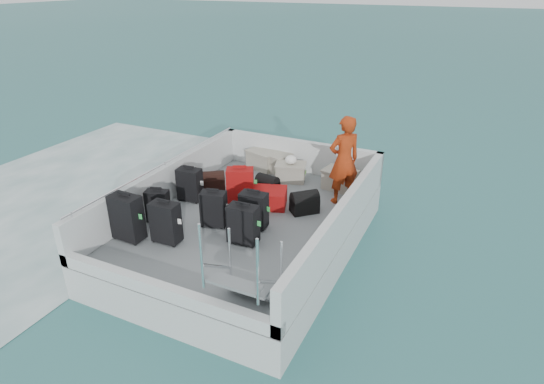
{
  "coord_description": "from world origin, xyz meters",
  "views": [
    {
      "loc": [
        3.47,
        -6.22,
        4.51
      ],
      "look_at": [
        0.28,
        0.44,
        1.0
      ],
      "focal_mm": 30.0,
      "sensor_mm": 36.0,
      "label": 1
    }
  ],
  "objects_px": {
    "suitcase_8": "(264,198)",
    "suitcase_6": "(243,225)",
    "suitcase_1": "(158,206)",
    "suitcase_5": "(240,186)",
    "suitcase_7": "(254,210)",
    "suitcase_2": "(190,185)",
    "crate_2": "(291,173)",
    "suitcase_4": "(214,209)",
    "passenger": "(344,160)",
    "suitcase_0": "(127,218)",
    "crate_0": "(263,160)",
    "suitcase_3": "(166,223)",
    "crate_1": "(275,162)",
    "crate_3": "(340,180)"
  },
  "relations": [
    {
      "from": "suitcase_8",
      "to": "suitcase_6",
      "type": "bearing_deg",
      "value": 173.49
    },
    {
      "from": "suitcase_1",
      "to": "suitcase_8",
      "type": "distance_m",
      "value": 1.93
    },
    {
      "from": "suitcase_5",
      "to": "suitcase_7",
      "type": "xyz_separation_m",
      "value": [
        0.66,
        -0.72,
        -0.02
      ]
    },
    {
      "from": "suitcase_2",
      "to": "suitcase_5",
      "type": "height_order",
      "value": "suitcase_5"
    },
    {
      "from": "crate_2",
      "to": "suitcase_4",
      "type": "bearing_deg",
      "value": -100.31
    },
    {
      "from": "suitcase_1",
      "to": "crate_2",
      "type": "height_order",
      "value": "suitcase_1"
    },
    {
      "from": "suitcase_4",
      "to": "suitcase_5",
      "type": "height_order",
      "value": "suitcase_5"
    },
    {
      "from": "passenger",
      "to": "suitcase_5",
      "type": "bearing_deg",
      "value": -18.35
    },
    {
      "from": "suitcase_1",
      "to": "suitcase_4",
      "type": "distance_m",
      "value": 1.0
    },
    {
      "from": "crate_2",
      "to": "suitcase_0",
      "type": "bearing_deg",
      "value": -113.55
    },
    {
      "from": "suitcase_4",
      "to": "suitcase_6",
      "type": "relative_size",
      "value": 0.96
    },
    {
      "from": "suitcase_1",
      "to": "suitcase_4",
      "type": "bearing_deg",
      "value": -0.35
    },
    {
      "from": "suitcase_1",
      "to": "suitcase_4",
      "type": "height_order",
      "value": "suitcase_4"
    },
    {
      "from": "suitcase_0",
      "to": "crate_0",
      "type": "bearing_deg",
      "value": 82.17
    },
    {
      "from": "suitcase_3",
      "to": "crate_1",
      "type": "height_order",
      "value": "suitcase_3"
    },
    {
      "from": "crate_3",
      "to": "suitcase_8",
      "type": "bearing_deg",
      "value": -128.32
    },
    {
      "from": "crate_1",
      "to": "crate_3",
      "type": "height_order",
      "value": "crate_1"
    },
    {
      "from": "suitcase_1",
      "to": "passenger",
      "type": "xyz_separation_m",
      "value": [
        2.64,
        2.14,
        0.55
      ]
    },
    {
      "from": "suitcase_0",
      "to": "suitcase_1",
      "type": "xyz_separation_m",
      "value": [
        0.06,
        0.69,
        -0.1
      ]
    },
    {
      "from": "suitcase_4",
      "to": "suitcase_6",
      "type": "bearing_deg",
      "value": -35.27
    },
    {
      "from": "suitcase_5",
      "to": "suitcase_6",
      "type": "height_order",
      "value": "suitcase_5"
    },
    {
      "from": "suitcase_5",
      "to": "suitcase_7",
      "type": "bearing_deg",
      "value": -72.66
    },
    {
      "from": "suitcase_5",
      "to": "suitcase_3",
      "type": "bearing_deg",
      "value": -127.63
    },
    {
      "from": "suitcase_1",
      "to": "crate_2",
      "type": "relative_size",
      "value": 1.0
    },
    {
      "from": "suitcase_0",
      "to": "crate_3",
      "type": "relative_size",
      "value": 1.26
    },
    {
      "from": "suitcase_3",
      "to": "crate_2",
      "type": "relative_size",
      "value": 1.18
    },
    {
      "from": "suitcase_6",
      "to": "crate_1",
      "type": "bearing_deg",
      "value": 102.48
    },
    {
      "from": "suitcase_4",
      "to": "passenger",
      "type": "relative_size",
      "value": 0.38
    },
    {
      "from": "suitcase_2",
      "to": "suitcase_7",
      "type": "xyz_separation_m",
      "value": [
        1.58,
        -0.4,
        -0.0
      ]
    },
    {
      "from": "suitcase_5",
      "to": "suitcase_8",
      "type": "distance_m",
      "value": 0.5
    },
    {
      "from": "suitcase_0",
      "to": "crate_3",
      "type": "height_order",
      "value": "suitcase_0"
    },
    {
      "from": "suitcase_4",
      "to": "crate_1",
      "type": "distance_m",
      "value": 2.69
    },
    {
      "from": "suitcase_0",
      "to": "suitcase_4",
      "type": "bearing_deg",
      "value": 45.48
    },
    {
      "from": "suitcase_4",
      "to": "suitcase_0",
      "type": "bearing_deg",
      "value": -151.02
    },
    {
      "from": "suitcase_0",
      "to": "suitcase_2",
      "type": "bearing_deg",
      "value": 89.0
    },
    {
      "from": "suitcase_6",
      "to": "crate_0",
      "type": "xyz_separation_m",
      "value": [
        -1.13,
        2.95,
        -0.13
      ]
    },
    {
      "from": "suitcase_0",
      "to": "crate_3",
      "type": "distance_m",
      "value": 4.18
    },
    {
      "from": "crate_0",
      "to": "crate_2",
      "type": "height_order",
      "value": "crate_0"
    },
    {
      "from": "suitcase_1",
      "to": "suitcase_7",
      "type": "distance_m",
      "value": 1.68
    },
    {
      "from": "suitcase_6",
      "to": "crate_2",
      "type": "bearing_deg",
      "value": 93.17
    },
    {
      "from": "suitcase_3",
      "to": "suitcase_5",
      "type": "distance_m",
      "value": 1.79
    },
    {
      "from": "suitcase_8",
      "to": "crate_2",
      "type": "height_order",
      "value": "crate_2"
    },
    {
      "from": "suitcase_0",
      "to": "crate_3",
      "type": "xyz_separation_m",
      "value": [
        2.49,
        3.35,
        -0.2
      ]
    },
    {
      "from": "suitcase_5",
      "to": "crate_2",
      "type": "bearing_deg",
      "value": 46.15
    },
    {
      "from": "suitcase_2",
      "to": "suitcase_5",
      "type": "distance_m",
      "value": 0.97
    },
    {
      "from": "suitcase_3",
      "to": "suitcase_4",
      "type": "bearing_deg",
      "value": 59.84
    },
    {
      "from": "suitcase_0",
      "to": "suitcase_5",
      "type": "bearing_deg",
      "value": 64.68
    },
    {
      "from": "suitcase_1",
      "to": "crate_0",
      "type": "relative_size",
      "value": 0.92
    },
    {
      "from": "suitcase_3",
      "to": "crate_2",
      "type": "bearing_deg",
      "value": 72.42
    },
    {
      "from": "suitcase_2",
      "to": "passenger",
      "type": "xyz_separation_m",
      "value": [
        2.62,
        1.2,
        0.52
      ]
    }
  ]
}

